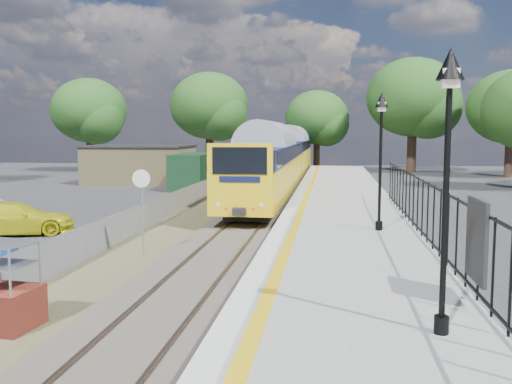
% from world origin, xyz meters
% --- Properties ---
extents(ground, '(120.00, 120.00, 0.00)m').
position_xyz_m(ground, '(0.00, 0.00, 0.00)').
color(ground, '#2D2D30').
rests_on(ground, ground).
extents(track_bed, '(5.90, 80.00, 0.29)m').
position_xyz_m(track_bed, '(-0.47, 9.67, 0.09)').
color(track_bed, '#473F38').
rests_on(track_bed, ground).
extents(platform, '(5.00, 70.00, 0.90)m').
position_xyz_m(platform, '(4.20, 8.00, 0.45)').
color(platform, gray).
rests_on(platform, ground).
extents(platform_edge, '(0.90, 70.00, 0.01)m').
position_xyz_m(platform_edge, '(2.14, 8.00, 0.90)').
color(platform_edge, silver).
rests_on(platform_edge, platform).
extents(victorian_lamp_south, '(0.44, 0.44, 4.60)m').
position_xyz_m(victorian_lamp_south, '(5.50, -4.00, 4.30)').
color(victorian_lamp_south, black).
rests_on(victorian_lamp_south, platform).
extents(victorian_lamp_north, '(0.44, 0.44, 4.60)m').
position_xyz_m(victorian_lamp_north, '(5.30, 6.00, 4.30)').
color(victorian_lamp_north, black).
rests_on(victorian_lamp_north, platform).
extents(palisade_fence, '(0.12, 26.00, 2.00)m').
position_xyz_m(palisade_fence, '(6.55, 2.24, 1.84)').
color(palisade_fence, black).
rests_on(palisade_fence, platform).
extents(wire_fence, '(0.06, 52.00, 1.20)m').
position_xyz_m(wire_fence, '(-4.20, 12.00, 0.60)').
color(wire_fence, '#999EA3').
rests_on(wire_fence, ground).
extents(outbuilding, '(10.80, 10.10, 3.12)m').
position_xyz_m(outbuilding, '(-10.91, 31.21, 1.52)').
color(outbuilding, tan).
rests_on(outbuilding, ground).
extents(tree_line, '(56.80, 43.80, 11.88)m').
position_xyz_m(tree_line, '(1.40, 42.00, 6.61)').
color(tree_line, '#332319').
rests_on(tree_line, ground).
extents(train, '(2.82, 40.83, 3.51)m').
position_xyz_m(train, '(0.00, 29.86, 2.34)').
color(train, yellow).
rests_on(train, ground).
extents(brick_plinth, '(1.31, 1.31, 1.93)m').
position_xyz_m(brick_plinth, '(-3.08, -2.47, 0.93)').
color(brick_plinth, maroon).
rests_on(brick_plinth, ground).
extents(speed_sign, '(0.60, 0.11, 2.97)m').
position_xyz_m(speed_sign, '(-2.50, 4.62, 2.04)').
color(speed_sign, '#999EA3').
rests_on(speed_sign, ground).
extents(car_yellow, '(4.99, 3.41, 1.34)m').
position_xyz_m(car_yellow, '(-9.12, 8.21, 0.67)').
color(car_yellow, '#CECE18').
rests_on(car_yellow, ground).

